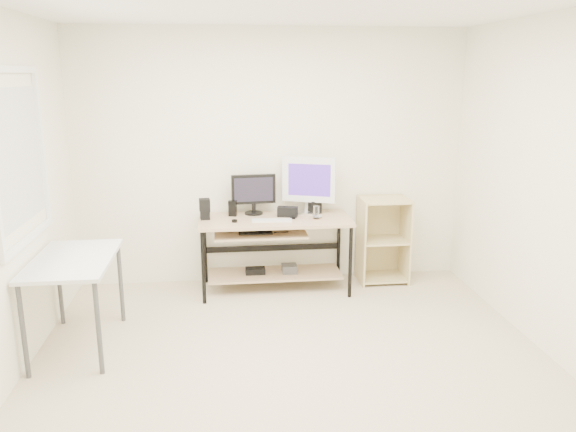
{
  "coord_description": "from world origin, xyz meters",
  "views": [
    {
      "loc": [
        -0.48,
        -3.71,
        2.14
      ],
      "look_at": [
        0.09,
        1.3,
        0.86
      ],
      "focal_mm": 35.0,
      "sensor_mm": 36.0,
      "label": 1
    }
  ],
  "objects_px": {
    "desk": "(272,239)",
    "audio_controller": "(233,208)",
    "side_table": "(73,268)",
    "shelf_unit": "(382,239)",
    "white_imac": "(309,181)",
    "black_monitor": "(254,192)"
  },
  "relations": [
    {
      "from": "black_monitor",
      "to": "audio_controller",
      "type": "distance_m",
      "value": 0.27
    },
    {
      "from": "side_table",
      "to": "shelf_unit",
      "type": "relative_size",
      "value": 1.11
    },
    {
      "from": "side_table",
      "to": "black_monitor",
      "type": "bearing_deg",
      "value": 40.28
    },
    {
      "from": "audio_controller",
      "to": "black_monitor",
      "type": "bearing_deg",
      "value": 29.88
    },
    {
      "from": "desk",
      "to": "white_imac",
      "type": "xyz_separation_m",
      "value": [
        0.39,
        0.16,
        0.55
      ]
    },
    {
      "from": "white_imac",
      "to": "audio_controller",
      "type": "xyz_separation_m",
      "value": [
        -0.78,
        -0.02,
        -0.26
      ]
    },
    {
      "from": "desk",
      "to": "side_table",
      "type": "height_order",
      "value": "same"
    },
    {
      "from": "desk",
      "to": "audio_controller",
      "type": "distance_m",
      "value": 0.51
    },
    {
      "from": "black_monitor",
      "to": "audio_controller",
      "type": "xyz_separation_m",
      "value": [
        -0.22,
        -0.06,
        -0.16
      ]
    },
    {
      "from": "shelf_unit",
      "to": "white_imac",
      "type": "relative_size",
      "value": 1.55
    },
    {
      "from": "desk",
      "to": "audio_controller",
      "type": "height_order",
      "value": "audio_controller"
    },
    {
      "from": "desk",
      "to": "shelf_unit",
      "type": "relative_size",
      "value": 1.67
    },
    {
      "from": "white_imac",
      "to": "shelf_unit",
      "type": "bearing_deg",
      "value": 19.88
    },
    {
      "from": "desk",
      "to": "white_imac",
      "type": "relative_size",
      "value": 2.58
    },
    {
      "from": "shelf_unit",
      "to": "white_imac",
      "type": "bearing_deg",
      "value": -179.86
    },
    {
      "from": "desk",
      "to": "side_table",
      "type": "relative_size",
      "value": 1.5
    },
    {
      "from": "black_monitor",
      "to": "white_imac",
      "type": "bearing_deg",
      "value": -8.34
    },
    {
      "from": "black_monitor",
      "to": "white_imac",
      "type": "relative_size",
      "value": 0.77
    },
    {
      "from": "audio_controller",
      "to": "white_imac",
      "type": "bearing_deg",
      "value": 16.86
    },
    {
      "from": "desk",
      "to": "shelf_unit",
      "type": "bearing_deg",
      "value": 7.77
    },
    {
      "from": "desk",
      "to": "audio_controller",
      "type": "bearing_deg",
      "value": 160.2
    },
    {
      "from": "side_table",
      "to": "shelf_unit",
      "type": "distance_m",
      "value": 3.09
    }
  ]
}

